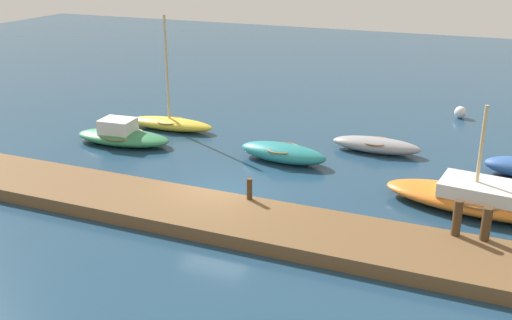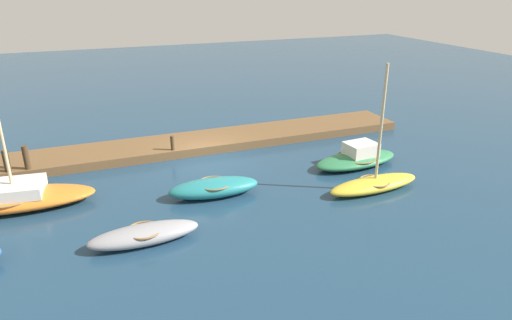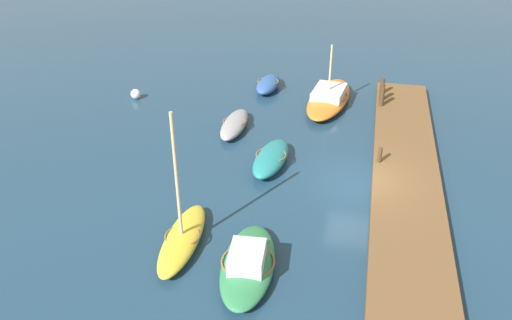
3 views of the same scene
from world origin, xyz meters
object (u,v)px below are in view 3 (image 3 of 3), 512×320
Objects in this scene: rowboat_yellow at (182,238)px; motorboat_green at (248,263)px; mooring_post_west at (380,155)px; mooring_post_east at (382,86)px; rowboat_teal at (271,158)px; marker_buoy at (136,94)px; mooring_post_mid_west at (382,97)px; rowboat_grey at (234,124)px; mooring_post_mid_east at (382,92)px; sailboat_orange at (329,97)px; dinghy_blue at (268,84)px.

motorboat_green is at bearing -110.91° from rowboat_yellow.
mooring_post_east reaches higher than mooring_post_west.
rowboat_teal is (7.31, 0.65, -0.01)m from motorboat_green.
motorboat_green is 16.75m from marker_buoy.
rowboat_yellow reaches higher than mooring_post_mid_west.
motorboat_green is 11.05m from rowboat_grey.
mooring_post_mid_east reaches higher than motorboat_green.
sailboat_orange is 1.77× the size of rowboat_grey.
motorboat_green is 1.21× the size of rowboat_grey.
dinghy_blue is 9.36m from rowboat_teal.
mooring_post_mid_west reaches higher than mooring_post_west.
rowboat_grey is at bearing -112.20° from marker_buoy.
mooring_post_west is 0.67× the size of mooring_post_mid_west.
rowboat_grey is at bearing 141.30° from sailboat_orange.
mooring_post_mid_west is at bearing -29.46° from rowboat_teal.
mooring_post_west is at bearing -32.86° from motorboat_green.
marker_buoy is (-2.96, 14.33, -0.61)m from mooring_post_east.
mooring_post_east reaches higher than dinghy_blue.
marker_buoy is (12.47, 7.45, -0.05)m from rowboat_yellow.
dinghy_blue is at bearing 74.06° from mooring_post_mid_west.
motorboat_green reaches higher than rowboat_grey.
mooring_post_mid_east is at bearing -28.08° from rowboat_yellow.
dinghy_blue is 0.83× the size of rowboat_teal.
mooring_post_mid_west is at bearing -102.91° from dinghy_blue.
sailboat_orange is at bearing 95.02° from mooring_post_mid_east.
mooring_post_west is 6.54m from mooring_post_mid_west.
sailboat_orange is 14.68m from rowboat_yellow.
rowboat_yellow reaches higher than mooring_post_west.
sailboat_orange is 3.02m from mooring_post_mid_east.
mooring_post_west is (7.08, -6.88, 0.45)m from rowboat_yellow.
mooring_post_east is (-0.15, -6.87, 0.53)m from dinghy_blue.
rowboat_grey is 9.69m from rowboat_yellow.
dinghy_blue is 6.89m from mooring_post_east.
dinghy_blue is at bearing 80.35° from mooring_post_mid_east.
rowboat_yellow is 15.98m from mooring_post_mid_east.
mooring_post_west is (-2.60, -7.48, 0.47)m from rowboat_grey.
mooring_post_mid_east is at bearing 0.00° from mooring_post_mid_west.
sailboat_orange reaches higher than motorboat_green.
mooring_post_mid_west is at bearing -93.66° from sailboat_orange.
mooring_post_mid_west is (14.50, -4.22, 0.59)m from motorboat_green.
mooring_post_mid_west is at bearing 180.00° from mooring_post_mid_east.
motorboat_green is 4.74× the size of mooring_post_east.
mooring_post_east is (9.00, -4.88, 0.53)m from rowboat_teal.
rowboat_teal is 0.71× the size of rowboat_yellow.
mooring_post_mid_east reaches higher than mooring_post_east.
mooring_post_west is (7.96, -4.22, 0.41)m from motorboat_green.
sailboat_orange is at bearing -81.60° from marker_buoy.
marker_buoy is (-1.14, 14.33, -0.68)m from mooring_post_mid_west.
rowboat_grey is (10.56, 3.26, -0.06)m from motorboat_green.
mooring_post_east reaches higher than rowboat_grey.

